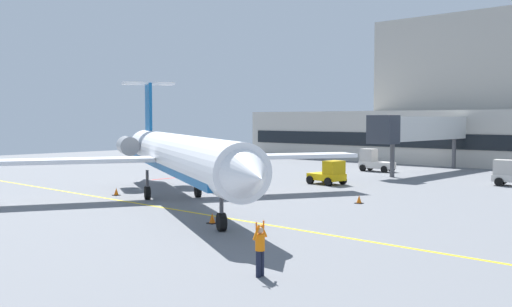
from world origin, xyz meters
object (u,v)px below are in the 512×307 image
at_px(regional_jet, 175,154).
at_px(belt_loader, 329,174).
at_px(marshaller, 260,249).
at_px(pushback_tractor, 374,161).

xyz_separation_m(regional_jet, belt_loader, (2.07, 14.81, -2.18)).
relative_size(belt_loader, marshaller, 1.58).
xyz_separation_m(pushback_tractor, marshaller, (19.09, -38.52, -0.05)).
relative_size(regional_jet, pushback_tractor, 8.54).
bearing_deg(belt_loader, marshaller, -58.87).
distance_m(belt_loader, marshaller, 29.39).
xyz_separation_m(regional_jet, pushback_tractor, (-1.83, 28.17, -2.06)).
bearing_deg(regional_jet, pushback_tractor, 93.72).
distance_m(pushback_tractor, belt_loader, 13.92).
xyz_separation_m(regional_jet, marshaller, (17.26, -10.34, -2.11)).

